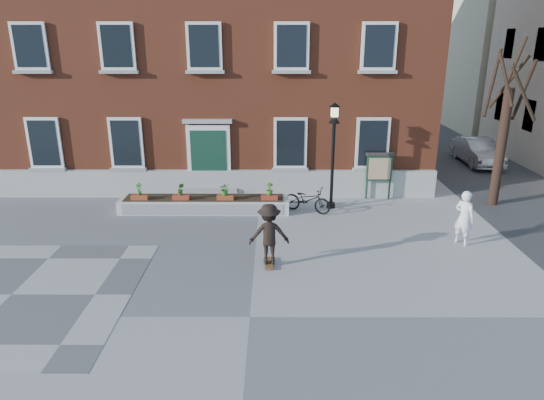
{
  "coord_description": "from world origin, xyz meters",
  "views": [
    {
      "loc": [
        0.54,
        -9.69,
        6.1
      ],
      "look_at": [
        0.5,
        4.0,
        1.5
      ],
      "focal_mm": 32.0,
      "sensor_mm": 36.0,
      "label": 1
    }
  ],
  "objects_px": {
    "parked_car": "(477,151)",
    "notice_board": "(379,168)",
    "bystander": "(464,218)",
    "bicycle": "(307,200)",
    "skateboarder": "(269,234)",
    "lamp_post": "(333,141)"
  },
  "relations": [
    {
      "from": "parked_car",
      "to": "notice_board",
      "type": "xyz_separation_m",
      "value": [
        -6.16,
        -5.64,
        0.61
      ]
    },
    {
      "from": "parked_car",
      "to": "bystander",
      "type": "xyz_separation_m",
      "value": [
        -4.45,
        -10.06,
        0.21
      ]
    },
    {
      "from": "bicycle",
      "to": "parked_car",
      "type": "bearing_deg",
      "value": -26.07
    },
    {
      "from": "parked_car",
      "to": "skateboarder",
      "type": "bearing_deg",
      "value": -131.82
    },
    {
      "from": "bicycle",
      "to": "lamp_post",
      "type": "height_order",
      "value": "lamp_post"
    },
    {
      "from": "parked_car",
      "to": "skateboarder",
      "type": "height_order",
      "value": "skateboarder"
    },
    {
      "from": "parked_car",
      "to": "bystander",
      "type": "bearing_deg",
      "value": -113.68
    },
    {
      "from": "notice_board",
      "to": "bicycle",
      "type": "bearing_deg",
      "value": -152.3
    },
    {
      "from": "bystander",
      "to": "notice_board",
      "type": "distance_m",
      "value": 4.75
    },
    {
      "from": "skateboarder",
      "to": "parked_car",
      "type": "bearing_deg",
      "value": 48.0
    },
    {
      "from": "bystander",
      "to": "notice_board",
      "type": "xyz_separation_m",
      "value": [
        -1.71,
        4.42,
        0.4
      ]
    },
    {
      "from": "bystander",
      "to": "lamp_post",
      "type": "bearing_deg",
      "value": 7.81
    },
    {
      "from": "lamp_post",
      "to": "skateboarder",
      "type": "relative_size",
      "value": 2.16
    },
    {
      "from": "bicycle",
      "to": "bystander",
      "type": "relative_size",
      "value": 1.05
    },
    {
      "from": "bicycle",
      "to": "lamp_post",
      "type": "bearing_deg",
      "value": -37.73
    },
    {
      "from": "bicycle",
      "to": "skateboarder",
      "type": "relative_size",
      "value": 0.99
    },
    {
      "from": "notice_board",
      "to": "skateboarder",
      "type": "xyz_separation_m",
      "value": [
        -4.26,
        -5.93,
        -0.32
      ]
    },
    {
      "from": "bicycle",
      "to": "notice_board",
      "type": "bearing_deg",
      "value": -36.7
    },
    {
      "from": "parked_car",
      "to": "bystander",
      "type": "height_order",
      "value": "bystander"
    },
    {
      "from": "parked_car",
      "to": "lamp_post",
      "type": "xyz_separation_m",
      "value": [
        -8.13,
        -6.69,
        1.89
      ]
    },
    {
      "from": "parked_car",
      "to": "notice_board",
      "type": "distance_m",
      "value": 8.37
    },
    {
      "from": "bicycle",
      "to": "lamp_post",
      "type": "xyz_separation_m",
      "value": [
        0.93,
        0.47,
        2.06
      ]
    }
  ]
}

